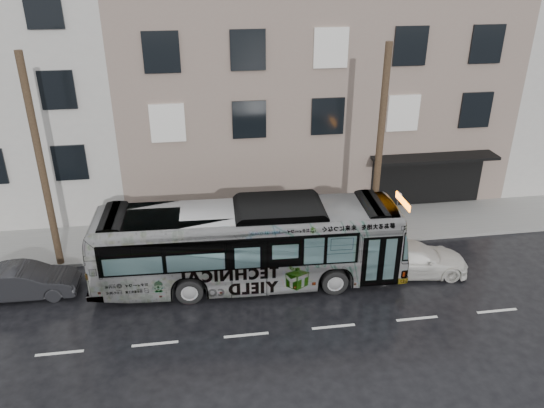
{
  "coord_description": "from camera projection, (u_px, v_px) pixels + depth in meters",
  "views": [
    {
      "loc": [
        -1.3,
        -17.5,
        12.38
      ],
      "look_at": [
        1.67,
        2.5,
        2.71
      ],
      "focal_mm": 35.0,
      "sensor_mm": 36.0,
      "label": 1
    }
  ],
  "objects": [
    {
      "name": "sidewalk",
      "position": [
        230.0,
        234.0,
        25.47
      ],
      "size": [
        90.0,
        3.6,
        0.15
      ],
      "primitive_type": "cube",
      "color": "gray",
      "rests_on": "ground"
    },
    {
      "name": "bus",
      "position": [
        249.0,
        244.0,
        21.29
      ],
      "size": [
        12.59,
        3.37,
        3.48
      ],
      "primitive_type": "imported",
      "rotation": [
        0.0,
        0.0,
        1.54
      ],
      "color": "#B2B2B2",
      "rests_on": "ground"
    },
    {
      "name": "ground",
      "position": [
        240.0,
        295.0,
        21.13
      ],
      "size": [
        120.0,
        120.0,
        0.0
      ],
      "primitive_type": "plane",
      "color": "black",
      "rests_on": "ground"
    },
    {
      "name": "building_taupe",
      "position": [
        303.0,
        82.0,
        30.75
      ],
      "size": [
        20.0,
        12.0,
        11.0
      ],
      "primitive_type": "cube",
      "color": "gray",
      "rests_on": "ground"
    },
    {
      "name": "dark_sedan",
      "position": [
        25.0,
        281.0,
        20.81
      ],
      "size": [
        3.99,
        1.41,
        1.31
      ],
      "primitive_type": "imported",
      "rotation": [
        0.0,
        0.0,
        1.57
      ],
      "color": "black",
      "rests_on": "ground"
    },
    {
      "name": "sign_post",
      "position": [
        396.0,
        215.0,
        24.5
      ],
      "size": [
        0.06,
        0.06,
        2.4
      ],
      "primitive_type": "cylinder",
      "color": "slate",
      "rests_on": "sidewalk"
    },
    {
      "name": "utility_pole_rear",
      "position": [
        41.0,
        166.0,
        21.07
      ],
      "size": [
        0.3,
        0.3,
        9.0
      ],
      "primitive_type": "cylinder",
      "color": "#493824",
      "rests_on": "sidewalk"
    },
    {
      "name": "utility_pole_front",
      "position": [
        379.0,
        149.0,
        22.93
      ],
      "size": [
        0.3,
        0.3,
        9.0
      ],
      "primitive_type": "cylinder",
      "color": "#493824",
      "rests_on": "sidewalk"
    },
    {
      "name": "white_sedan",
      "position": [
        412.0,
        259.0,
        22.31
      ],
      "size": [
        4.84,
        2.39,
        1.35
      ],
      "primitive_type": "imported",
      "rotation": [
        0.0,
        0.0,
        1.46
      ],
      "color": "silver",
      "rests_on": "ground"
    }
  ]
}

